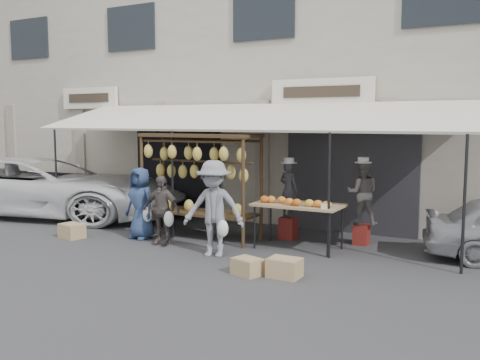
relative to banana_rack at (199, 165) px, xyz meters
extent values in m
plane|color=#2D2D30|center=(0.45, -1.34, -1.56)|extent=(90.00, 90.00, 0.00)
cube|color=gray|center=(0.45, 5.16, 1.94)|extent=(24.00, 6.00, 7.00)
cube|color=#232328|center=(2.65, 2.12, -0.31)|extent=(3.00, 0.10, 2.50)
cube|color=black|center=(-2.05, 2.12, -0.31)|extent=(2.60, 0.10, 2.50)
cube|color=silver|center=(1.95, 2.06, 1.59)|extent=(2.40, 0.10, 0.60)
cube|color=silver|center=(-5.05, 2.06, 1.59)|extent=(2.00, 0.10, 0.60)
cube|color=beige|center=(0.45, 0.96, 1.04)|extent=(10.00, 2.34, 0.63)
cylinder|color=black|center=(-4.05, -0.19, -0.41)|extent=(0.05, 0.05, 2.30)
cylinder|color=black|center=(-0.55, -0.19, -0.41)|extent=(0.05, 0.05, 2.30)
cylinder|color=black|center=(2.95, -0.19, -0.41)|extent=(0.05, 0.05, 2.30)
cylinder|color=black|center=(5.25, -0.19, -0.41)|extent=(0.05, 0.05, 2.30)
cylinder|color=black|center=(-1.25, -0.35, -0.46)|extent=(0.07, 0.07, 2.20)
cylinder|color=black|center=(1.25, -0.35, -0.46)|extent=(0.07, 0.07, 2.20)
cylinder|color=black|center=(-1.25, 0.45, -0.46)|extent=(0.07, 0.07, 2.20)
cylinder|color=black|center=(1.25, 0.45, -0.46)|extent=(0.07, 0.07, 2.20)
cube|color=black|center=(0.00, 0.05, 0.64)|extent=(2.60, 0.90, 0.07)
cylinder|color=black|center=(0.00, -0.30, 0.52)|extent=(2.50, 0.05, 0.05)
cylinder|color=black|center=(0.00, 0.40, 0.52)|extent=(2.50, 0.05, 0.05)
cylinder|color=black|center=(0.00, 0.05, 0.09)|extent=(2.50, 0.05, 0.05)
cube|color=black|center=(0.00, 0.05, -1.01)|extent=(2.50, 0.80, 0.05)
ellipsoid|color=#D4BA52|center=(-1.10, -0.30, 0.29)|extent=(0.20, 0.18, 0.30)
ellipsoid|color=#D4BA52|center=(-0.79, -0.15, 0.24)|extent=(0.20, 0.18, 0.30)
ellipsoid|color=#D4BA52|center=(-0.47, -0.30, 0.29)|extent=(0.20, 0.18, 0.30)
ellipsoid|color=#D4BA52|center=(-0.16, -0.15, 0.27)|extent=(0.20, 0.18, 0.30)
ellipsoid|color=#D4BA52|center=(0.16, -0.30, 0.27)|extent=(0.20, 0.18, 0.30)
ellipsoid|color=#D4BA52|center=(0.47, -0.15, 0.26)|extent=(0.20, 0.18, 0.30)
ellipsoid|color=#D4BA52|center=(0.79, -0.30, 0.29)|extent=(0.20, 0.18, 0.30)
ellipsoid|color=#D4BA52|center=(1.10, -0.15, 0.26)|extent=(0.20, 0.18, 0.30)
ellipsoid|color=#D4BA52|center=(-1.05, 0.05, -0.15)|extent=(0.20, 0.18, 0.30)
ellipsoid|color=#D4BA52|center=(-0.75, 0.05, -0.16)|extent=(0.20, 0.18, 0.30)
ellipsoid|color=#D4BA52|center=(-0.45, 0.05, -0.16)|extent=(0.20, 0.18, 0.30)
ellipsoid|color=#D4BA52|center=(-0.15, 0.05, -0.14)|extent=(0.20, 0.18, 0.30)
ellipsoid|color=#D4BA52|center=(0.15, 0.05, -0.16)|extent=(0.20, 0.18, 0.30)
ellipsoid|color=#D4BA52|center=(0.45, 0.05, -0.14)|extent=(0.20, 0.18, 0.30)
ellipsoid|color=#D4BA52|center=(0.75, 0.05, -0.12)|extent=(0.20, 0.18, 0.30)
ellipsoid|color=#D4BA52|center=(1.05, 0.05, -0.17)|extent=(0.20, 0.18, 0.30)
cube|color=tan|center=(2.23, 0.11, -0.69)|extent=(1.70, 0.90, 0.05)
cylinder|color=black|center=(1.46, -0.26, -1.14)|extent=(0.04, 0.04, 0.85)
cylinder|color=black|center=(3.00, -0.26, -1.14)|extent=(0.04, 0.04, 0.85)
cylinder|color=black|center=(1.46, 0.48, -1.14)|extent=(0.04, 0.04, 0.85)
cylinder|color=black|center=(3.00, 0.48, -1.14)|extent=(0.04, 0.04, 0.85)
ellipsoid|color=#B25919|center=(1.59, -0.10, -0.59)|extent=(0.18, 0.14, 0.14)
ellipsoid|color=orange|center=(1.71, -0.05, -0.59)|extent=(0.18, 0.14, 0.14)
ellipsoid|color=orange|center=(1.93, -0.02, -0.59)|extent=(0.18, 0.14, 0.14)
ellipsoid|color=orange|center=(2.16, -0.16, -0.59)|extent=(0.18, 0.14, 0.14)
ellipsoid|color=#B25919|center=(2.32, -0.18, -0.59)|extent=(0.18, 0.14, 0.14)
ellipsoid|color=gold|center=(2.55, -0.13, -0.59)|extent=(0.18, 0.14, 0.14)
ellipsoid|color=orange|center=(2.72, -0.12, -0.59)|extent=(0.18, 0.14, 0.14)
ellipsoid|color=gold|center=(2.90, -0.14, -0.59)|extent=(0.18, 0.14, 0.14)
imported|color=#2D2D33|center=(1.69, 0.87, -0.51)|extent=(0.49, 0.38, 1.19)
imported|color=#67625F|center=(3.21, 1.09, -0.51)|extent=(0.74, 0.65, 1.29)
imported|color=navy|center=(-1.07, -0.63, -0.80)|extent=(0.82, 0.61, 1.53)
imported|color=#4D4542|center=(-0.37, -0.84, -0.86)|extent=(0.85, 0.41, 1.41)
imported|color=slate|center=(1.06, -1.14, -0.67)|extent=(1.28, 0.93, 1.78)
cube|color=maroon|center=(1.69, 0.87, -1.33)|extent=(0.41, 0.41, 0.46)
cube|color=maroon|center=(3.21, 1.09, -1.36)|extent=(0.32, 0.32, 0.41)
cube|color=tan|center=(2.18, -1.93, -1.43)|extent=(0.54, 0.46, 0.27)
cube|color=tan|center=(2.77, -1.76, -1.41)|extent=(0.52, 0.39, 0.31)
cube|color=tan|center=(-2.41, -1.31, -1.41)|extent=(0.58, 0.48, 0.30)
imported|color=silver|center=(-5.32, 0.29, -0.42)|extent=(5.93, 3.69, 2.29)
camera|label=1|loc=(6.16, -9.45, 0.95)|focal=40.00mm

